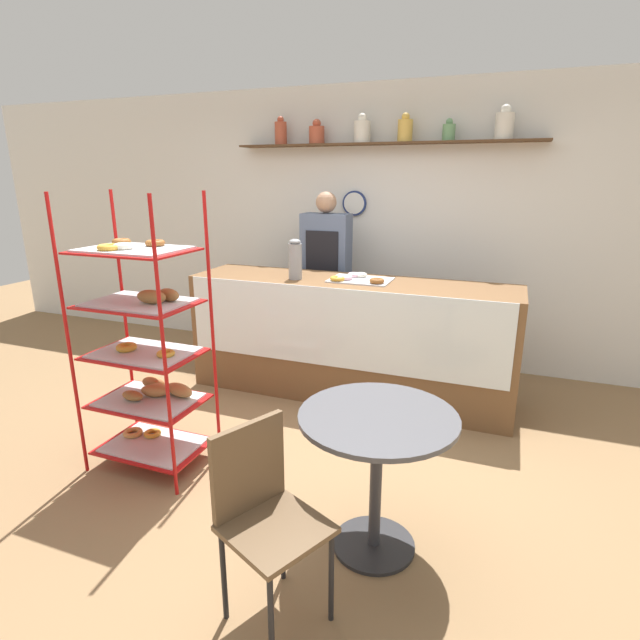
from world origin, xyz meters
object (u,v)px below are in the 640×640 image
(cafe_table, at_px, (377,448))
(donut_tray_counter, at_px, (357,279))
(person_worker, at_px, (326,274))
(coffee_carafe, at_px, (295,260))
(pastry_rack, at_px, (146,351))
(cafe_chair, at_px, (263,504))

(cafe_table, bearing_deg, donut_tray_counter, 110.08)
(person_worker, bearing_deg, donut_tray_counter, -50.22)
(cafe_table, distance_m, coffee_carafe, 2.11)
(pastry_rack, xyz_separation_m, cafe_table, (1.57, -0.25, -0.22))
(person_worker, height_order, cafe_table, person_worker)
(cafe_chair, height_order, coffee_carafe, coffee_carafe)
(person_worker, height_order, cafe_chair, person_worker)
(coffee_carafe, bearing_deg, person_worker, 89.35)
(person_worker, distance_m, cafe_chair, 3.05)
(pastry_rack, xyz_separation_m, cafe_chair, (1.22, -0.79, -0.25))
(cafe_table, height_order, cafe_chair, cafe_chair)
(cafe_table, bearing_deg, person_worker, 115.81)
(pastry_rack, relative_size, person_worker, 1.03)
(cafe_chair, distance_m, donut_tray_counter, 2.39)
(cafe_chair, bearing_deg, pastry_rack, 82.28)
(person_worker, relative_size, donut_tray_counter, 3.40)
(donut_tray_counter, bearing_deg, cafe_table, -69.92)
(person_worker, height_order, coffee_carafe, person_worker)
(person_worker, relative_size, coffee_carafe, 5.08)
(cafe_chair, xyz_separation_m, coffee_carafe, (-0.81, 2.20, 0.64))
(cafe_chair, distance_m, coffee_carafe, 2.43)
(cafe_chair, relative_size, coffee_carafe, 2.59)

